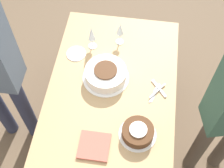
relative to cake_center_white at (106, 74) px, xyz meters
The scene contains 9 objects.
ground_plane 0.81m from the cake_center_white, 144.01° to the right, with size 12.00×12.00×0.00m, color brown.
dining_table 0.19m from the cake_center_white, 144.01° to the right, with size 1.42×0.92×0.76m.
cake_center_white is the anchor object (origin of this frame).
cake_front_chocolate 0.50m from the cake_center_white, 146.59° to the right, with size 0.25×0.25×0.09m.
wine_glass_near 0.37m from the cake_center_white, ahead, with size 0.07×0.07×0.20m.
wine_glass_far 0.33m from the cake_center_white, 27.70° to the left, with size 0.07×0.07×0.21m.
dessert_plate_right 0.33m from the cake_center_white, 54.09° to the left, with size 0.15×0.15×0.01m.
fork_pile 0.39m from the cake_center_white, 99.24° to the right, with size 0.20×0.13×0.01m.
napkin_stack 0.54m from the cake_center_white, behind, with size 0.19×0.20×0.02m.
Camera 1 is at (-1.18, -0.17, 2.67)m, focal length 50.00 mm.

